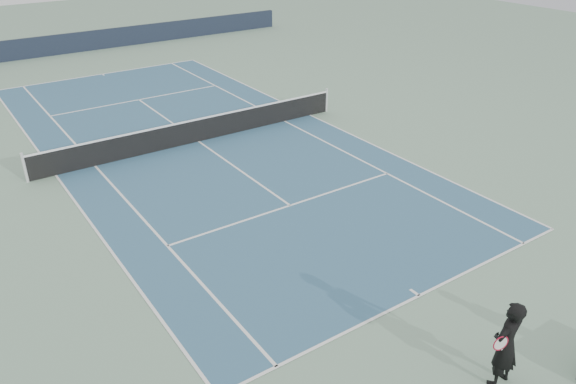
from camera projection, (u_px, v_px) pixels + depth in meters
ground at (199, 142)px, 22.22m from camera, size 80.00×80.00×0.00m
court_surface at (199, 142)px, 22.22m from camera, size 10.97×23.77×0.01m
tennis_net at (198, 130)px, 21.99m from camera, size 12.90×0.10×1.07m
windscreen_far at (70, 43)px, 35.06m from camera, size 30.00×0.25×1.20m
tennis_player at (506, 344)px, 10.65m from camera, size 0.83×0.57×1.94m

